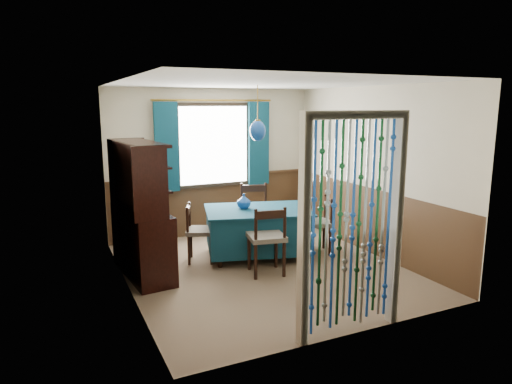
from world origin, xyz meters
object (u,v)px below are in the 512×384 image
vase_sideboard (141,198)px  sideboard (141,230)px  chair_right (319,223)px  dining_table (258,229)px  chair_far (254,212)px  chair_near (267,238)px  pendant_lamp (258,131)px  bowl_shelf (149,187)px  chair_left (199,231)px  vase_table (244,202)px

vase_sideboard → sideboard: bearing=-104.3°
chair_right → dining_table: bearing=95.3°
chair_far → sideboard: size_ratio=0.54×
chair_near → pendant_lamp: (0.19, 0.70, 1.37)m
chair_far → bowl_shelf: size_ratio=4.55×
bowl_shelf → vase_sideboard: bowl_shelf is taller
chair_near → sideboard: bearing=166.2°
chair_near → chair_left: size_ratio=1.12×
chair_far → vase_sideboard: vase_sideboard is taller
chair_far → pendant_lamp: 1.52m
chair_right → chair_near: bearing=131.7°
chair_far → pendant_lamp: size_ratio=1.24×
chair_right → vase_sideboard: (-2.56, 0.43, 0.53)m
chair_left → vase_sideboard: vase_sideboard is taller
chair_near → pendant_lamp: size_ratio=1.21×
bowl_shelf → chair_left: bearing=34.5°
chair_far → vase_table: chair_far is taller
bowl_shelf → pendant_lamp: bearing=12.3°
dining_table → chair_far: chair_far is taller
chair_near → chair_far: (0.44, 1.35, 0.01)m
pendant_lamp → bowl_shelf: 1.79m
pendant_lamp → bowl_shelf: bearing=-167.7°
chair_right → bowl_shelf: size_ratio=4.10×
sideboard → vase_sideboard: 0.45m
chair_near → bowl_shelf: (-1.44, 0.34, 0.74)m
dining_table → pendant_lamp: pendant_lamp is taller
chair_left → sideboard: 0.88m
sideboard → vase_table: bearing=-0.0°
vase_table → vase_sideboard: bearing=176.7°
chair_left → dining_table: bearing=99.9°
dining_table → sideboard: sideboard is taller
chair_far → vase_table: 0.72m
chair_left → vase_table: 0.79m
chair_left → vase_table: size_ratio=4.20×
chair_far → vase_sideboard: bearing=34.5°
chair_far → vase_sideboard: (-1.88, -0.42, 0.48)m
vase_table → bowl_shelf: 1.61m
dining_table → bowl_shelf: (-1.64, -0.36, 0.81)m
chair_near → bowl_shelf: size_ratio=4.43×
sideboard → vase_table: size_ratio=8.89×
chair_far → chair_left: (-1.09, -0.46, -0.06)m
chair_near → vase_sideboard: size_ratio=4.48×
chair_near → chair_right: size_ratio=1.08×
chair_left → pendant_lamp: size_ratio=1.07×
pendant_lamp → bowl_shelf: (-1.64, -0.36, -0.63)m
sideboard → vase_sideboard: sideboard is taller
dining_table → chair_right: 0.95m
sideboard → pendant_lamp: bearing=-5.1°
chair_left → sideboard: bearing=-55.0°
sideboard → pendant_lamp: pendant_lamp is taller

